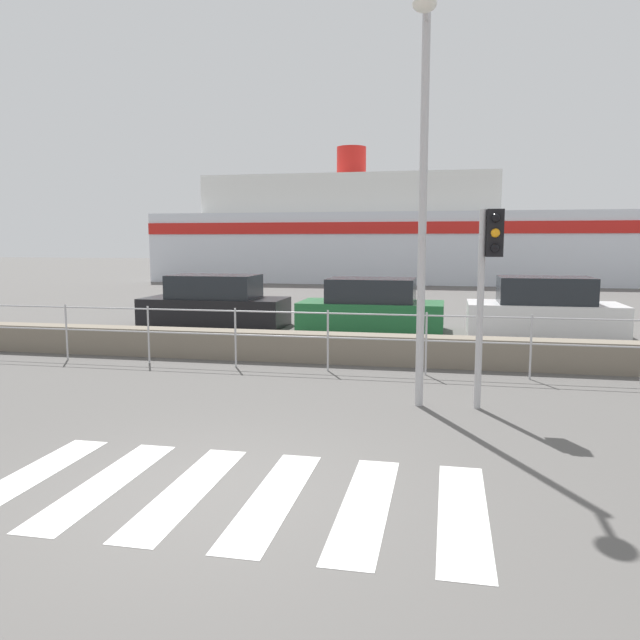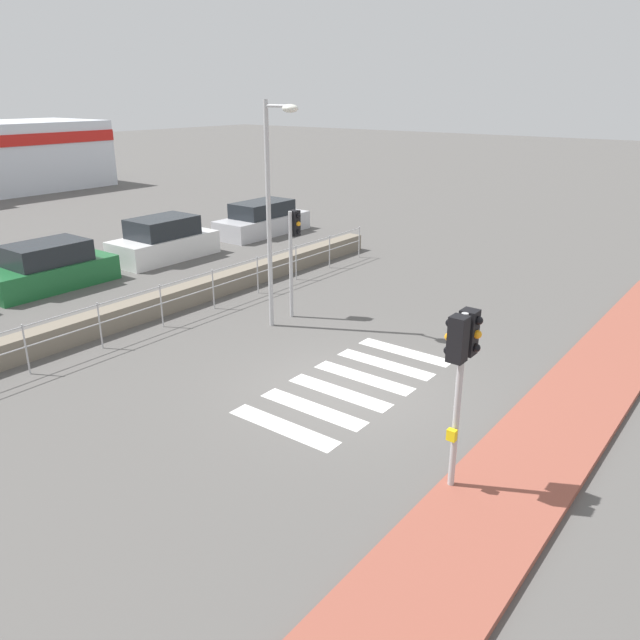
% 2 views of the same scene
% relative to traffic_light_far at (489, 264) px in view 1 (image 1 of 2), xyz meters
% --- Properties ---
extents(ground_plane, '(160.00, 160.00, 0.00)m').
position_rel_traffic_light_far_xyz_m(ground_plane, '(-2.80, -3.77, -2.16)').
color(ground_plane, '#565451').
extents(crosswalk, '(4.95, 2.40, 0.01)m').
position_rel_traffic_light_far_xyz_m(crosswalk, '(-2.64, -3.77, -2.15)').
color(crosswalk, silver).
rests_on(crosswalk, ground_plane).
extents(seawall, '(20.68, 0.55, 0.60)m').
position_rel_traffic_light_far_xyz_m(seawall, '(-2.80, 3.10, -1.86)').
color(seawall, slate).
rests_on(seawall, ground_plane).
extents(harbor_fence, '(18.65, 0.04, 1.18)m').
position_rel_traffic_light_far_xyz_m(harbor_fence, '(-2.80, 2.22, -1.38)').
color(harbor_fence, '#B2B2B5').
rests_on(harbor_fence, ground_plane).
extents(traffic_light_far, '(0.34, 0.32, 2.94)m').
position_rel_traffic_light_far_xyz_m(traffic_light_far, '(0.00, 0.00, 0.00)').
color(traffic_light_far, '#B2B2B5').
rests_on(traffic_light_far, ground_plane).
extents(streetlamp, '(0.32, 1.03, 5.73)m').
position_rel_traffic_light_far_xyz_m(streetlamp, '(-0.97, -0.20, 1.41)').
color(streetlamp, '#B2B2B5').
rests_on(streetlamp, ground_plane).
extents(ferry_boat, '(31.38, 6.90, 8.22)m').
position_rel_traffic_light_far_xyz_m(ferry_boat, '(-3.56, 29.48, 0.57)').
color(ferry_boat, silver).
rests_on(ferry_boat, ground_plane).
extents(parked_car_black, '(4.21, 1.75, 1.50)m').
position_rel_traffic_light_far_xyz_m(parked_car_black, '(-7.29, 7.91, -1.52)').
color(parked_car_black, black).
rests_on(parked_car_black, ground_plane).
extents(parked_car_green, '(3.99, 1.83, 1.46)m').
position_rel_traffic_light_far_xyz_m(parked_car_green, '(-2.66, 7.91, -1.54)').
color(parked_car_green, '#1E6633').
rests_on(parked_car_green, ground_plane).
extents(parked_car_white, '(3.95, 1.82, 1.55)m').
position_rel_traffic_light_far_xyz_m(parked_car_white, '(1.94, 7.91, -1.50)').
color(parked_car_white, silver).
rests_on(parked_car_white, ground_plane).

